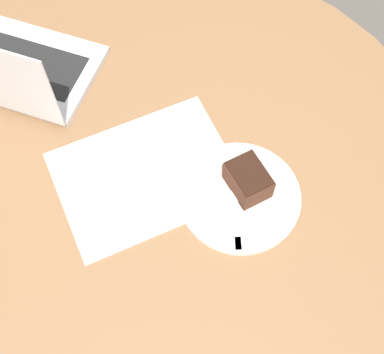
{
  "coord_description": "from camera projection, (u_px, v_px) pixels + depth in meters",
  "views": [
    {
      "loc": [
        -0.02,
        -0.51,
        1.68
      ],
      "look_at": [
        0.09,
        -0.05,
        0.76
      ],
      "focal_mm": 50.0,
      "sensor_mm": 36.0,
      "label": 1
    }
  ],
  "objects": [
    {
      "name": "dining_table",
      "position": [
        150.0,
        198.0,
        1.18
      ],
      "size": [
        1.27,
        1.27,
        0.72
      ],
      "color": "brown",
      "rests_on": "ground_plane"
    },
    {
      "name": "plate",
      "position": [
        239.0,
        197.0,
        1.05
      ],
      "size": [
        0.24,
        0.24,
        0.01
      ],
      "color": "silver",
      "rests_on": "dining_table"
    },
    {
      "name": "cake_slice",
      "position": [
        248.0,
        180.0,
        1.03
      ],
      "size": [
        0.09,
        0.1,
        0.06
      ],
      "rotation": [
        0.0,
        0.0,
        4.99
      ],
      "color": "#472619",
      "rests_on": "plate"
    },
    {
      "name": "fork",
      "position": [
        236.0,
        218.0,
        1.02
      ],
      "size": [
        0.05,
        0.17,
        0.0
      ],
      "rotation": [
        0.0,
        0.0,
        4.53
      ],
      "color": "silver",
      "rests_on": "plate"
    },
    {
      "name": "paper_document",
      "position": [
        146.0,
        175.0,
        1.08
      ],
      "size": [
        0.4,
        0.33,
        0.0
      ],
      "rotation": [
        0.0,
        0.0,
        0.21
      ],
      "color": "white",
      "rests_on": "dining_table"
    },
    {
      "name": "ground_plane",
      "position": [
        163.0,
        279.0,
        1.72
      ],
      "size": [
        12.0,
        12.0,
        0.0
      ],
      "primitive_type": "plane",
      "color": "#4C4742"
    },
    {
      "name": "laptop",
      "position": [
        18.0,
        69.0,
        1.16
      ],
      "size": [
        0.38,
        0.35,
        0.22
      ],
      "rotation": [
        0.0,
        0.0,
        5.72
      ],
      "color": "silver",
      "rests_on": "dining_table"
    }
  ]
}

